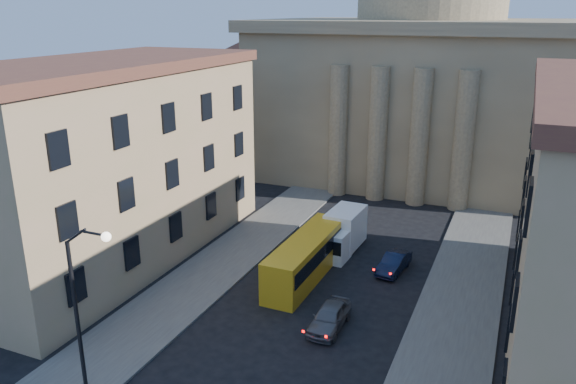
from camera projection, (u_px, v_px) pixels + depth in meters
name	position (u px, v px, depth m)	size (l,w,h in m)	color
sidewalk_left	(182.00, 295.00, 36.95)	(5.00, 60.00, 0.15)	#504D49
sidewalk_right	(446.00, 354.00, 30.61)	(5.00, 60.00, 0.15)	#504D49
church	(426.00, 67.00, 62.92)	(68.02, 28.76, 36.60)	#7B694C
building_left	(108.00, 160.00, 41.34)	(11.60, 26.60, 14.70)	tan
street_lamp	(83.00, 297.00, 26.02)	(2.62, 0.44, 8.83)	black
car_right_far	(330.00, 317.00, 33.11)	(1.72, 4.27, 1.46)	#535459
car_right_distant	(394.00, 263.00, 40.32)	(1.40, 4.02, 1.32)	black
city_bus	(307.00, 256.00, 39.31)	(2.54, 10.32, 2.90)	gold
box_truck	(342.00, 233.00, 43.52)	(2.51, 5.81, 3.14)	white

